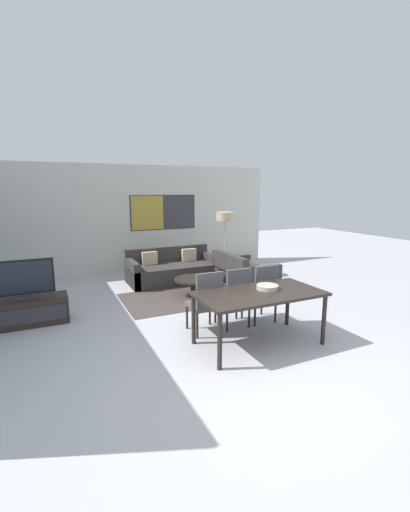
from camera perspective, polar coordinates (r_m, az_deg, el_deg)
The scene contains 14 objects.
ground_plane at distance 4.41m, azimuth 8.93°, elevation -18.50°, with size 24.00×24.00×0.00m, color #B2B2B7.
wall_back at distance 9.31m, azimuth -11.22°, elevation 6.15°, with size 7.75×0.09×2.80m.
area_rug at distance 7.12m, azimuth -1.81°, elevation -6.65°, with size 2.88×1.61×0.01m.
tv_console at distance 6.31m, azimuth -27.56°, elevation -8.21°, with size 1.26×0.48×0.45m.
television at distance 6.17m, azimuth -28.00°, elevation -3.55°, with size 0.90×0.20×0.63m.
sofa_main at distance 8.26m, azimuth -5.52°, elevation -2.33°, with size 2.10×0.99×0.79m.
sofa_side at distance 7.73m, azimuth 6.20°, elevation -3.27°, with size 0.99×1.39×0.79m.
coffee_table at distance 7.04m, azimuth -1.83°, elevation -4.48°, with size 0.81×0.81×0.38m.
dining_table at distance 4.85m, azimuth 9.04°, elevation -6.80°, with size 1.77×0.92×0.77m.
dining_chair_left at distance 5.19m, azimuth 0.22°, elevation -7.35°, with size 0.46×0.46×0.98m.
dining_chair_centre at distance 5.43m, azimuth 5.03°, elevation -6.54°, with size 0.46×0.46×0.98m.
dining_chair_right at distance 5.70m, azimuth 9.49°, elevation -5.81°, with size 0.46×0.46×0.98m.
fruit_bowl at distance 4.98m, azimuth 10.36°, elevation -5.07°, with size 0.31×0.31×0.06m.
floor_lamp at distance 8.51m, azimuth 3.40°, elevation 6.03°, with size 0.44×0.44×1.62m.
Camera 1 is at (-2.20, -3.16, 2.17)m, focal length 24.00 mm.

